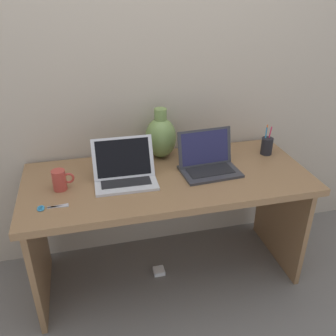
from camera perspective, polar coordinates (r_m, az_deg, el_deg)
name	(u,v)px	position (r m, az deg, el deg)	size (l,w,h in m)	color
ground_plane	(168,272)	(2.47, 0.00, -15.93)	(6.00, 6.00, 0.00)	slate
back_wall	(153,73)	(2.21, -2.41, 14.60)	(4.40, 0.04, 2.40)	#BCAD99
desk	(168,198)	(2.11, 0.00, -4.71)	(1.59, 0.68, 0.72)	olive
laptop_left	(124,170)	(1.98, -6.81, -0.37)	(0.33, 0.25, 0.22)	silver
laptop_right	(208,160)	(2.09, 6.19, 1.21)	(0.33, 0.25, 0.22)	#333338
green_vase	(161,137)	(2.20, -1.14, 4.90)	(0.19, 0.19, 0.31)	#75934C
coffee_mug	(60,180)	(1.97, -16.51, -1.80)	(0.11, 0.07, 0.11)	#B23D33
pen_cup	(267,146)	(2.35, 15.16, 3.40)	(0.07, 0.07, 0.19)	black
scissors	(47,208)	(1.86, -18.36, -5.89)	(0.15, 0.05, 0.01)	#B7B7BC
power_brick	(159,271)	(2.45, -1.42, -15.77)	(0.07, 0.07, 0.03)	white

